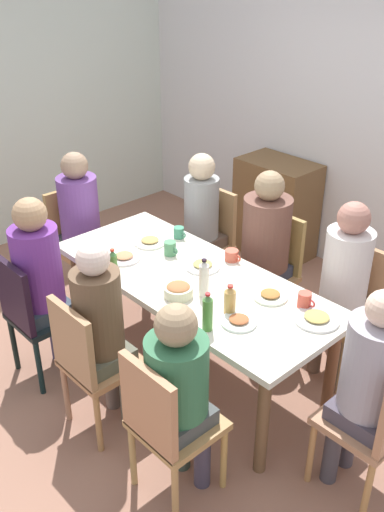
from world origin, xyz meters
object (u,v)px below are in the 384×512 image
object	(u,v)px
person_7	(80,215)
side_cabinet	(276,209)
chair_2	(208,237)
chair_3	(32,312)
person_1	(265,239)
chair_4	(379,420)
plate_1	(317,318)
bowl_0	(178,290)
chair_0	(90,360)
bottle_0	(208,313)
person_3	(40,273)
person_6	(179,384)
person_0	(101,323)
plate_4	(239,321)
plate_2	(270,295)
bottle_1	(204,278)
plate_5	(124,257)
chair_6	(165,422)
chair_7	(77,238)
bottle_2	(113,263)
person_4	(369,377)
person_5	(344,277)
cup_0	(305,300)
dining_table	(192,288)
plate_0	(203,266)
chair_1	(271,266)
cup_2	(170,248)
bottle_3	(230,300)
plate_3	(150,241)
person_2	(200,216)
cup_1	(179,233)
cup_3	(232,255)

from	to	relation	value
person_7	side_cabinet	world-z (taller)	person_7
chair_2	chair_3	world-z (taller)	same
person_1	chair_4	xyz separation A→B (m)	(1.36, -0.70, -0.25)
plate_1	bowl_0	bearing A→B (deg)	-150.96
chair_0	bottle_0	distance (m)	0.74
person_3	person_6	xyz separation A→B (m)	(1.31, 0.00, -0.06)
person_0	plate_4	distance (m)	0.77
plate_2	bottle_1	bearing A→B (deg)	-137.16
person_6	plate_5	size ratio (longest dim) A/B	5.22
chair_6	chair_7	distance (m)	2.17
bottle_2	person_0	bearing A→B (deg)	-44.56
person_4	person_5	size ratio (longest dim) A/B	0.98
chair_3	plate_4	xyz separation A→B (m)	(1.20, 0.64, 0.24)
person_7	cup_0	xyz separation A→B (m)	(1.97, 0.24, 0.04)
person_1	chair_2	size ratio (longest dim) A/B	1.41
plate_2	plate_4	distance (m)	0.33
dining_table	person_5	bearing A→B (deg)	46.72
plate_0	bottle_2	size ratio (longest dim) A/B	1.24
dining_table	bottle_2	world-z (taller)	bottle_2
bowl_0	bottle_1	xyz separation A→B (m)	(0.09, 0.12, 0.07)
person_1	bowl_0	size ratio (longest dim) A/B	7.24
plate_2	bowl_0	distance (m)	0.55
chair_1	plate_1	bearing A→B (deg)	-36.25
chair_6	bottle_0	distance (m)	0.61
plate_1	cup_2	world-z (taller)	cup_2
person_0	person_3	xyz separation A→B (m)	(-0.66, -0.00, 0.04)
chair_7	cup_0	distance (m)	2.09
chair_4	plate_1	bearing A→B (deg)	161.12
bottle_0	chair_3	bearing A→B (deg)	-157.29
person_7	bottle_1	distance (m)	1.48
person_4	plate_0	size ratio (longest dim) A/B	5.40
person_0	cup_0	bearing A→B (deg)	53.62
cup_2	dining_table	bearing A→B (deg)	-16.45
person_3	person_5	distance (m)	1.92
chair_4	bottle_3	world-z (taller)	bottle_3
person_4	person_1	bearing A→B (deg)	151.24
chair_7	plate_3	world-z (taller)	chair_7
bowl_0	cup_0	world-z (taller)	cup_0
bottle_2	cup_0	bearing A→B (deg)	29.19
cup_2	person_5	bearing A→B (deg)	31.86
person_2	dining_table	bearing A→B (deg)	-46.65
chair_6	cup_1	size ratio (longest dim) A/B	8.14
dining_table	cup_3	xyz separation A→B (m)	(0.02, 0.34, 0.12)
chair_4	plate_4	world-z (taller)	chair_4
chair_0	person_6	world-z (taller)	person_6
chair_7	plate_0	xyz separation A→B (m)	(1.32, 0.13, 0.24)
dining_table	plate_3	bearing A→B (deg)	169.70
chair_1	cup_1	distance (m)	0.72
cup_2	side_cabinet	world-z (taller)	side_cabinet
person_6	cup_0	bearing A→B (deg)	87.90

